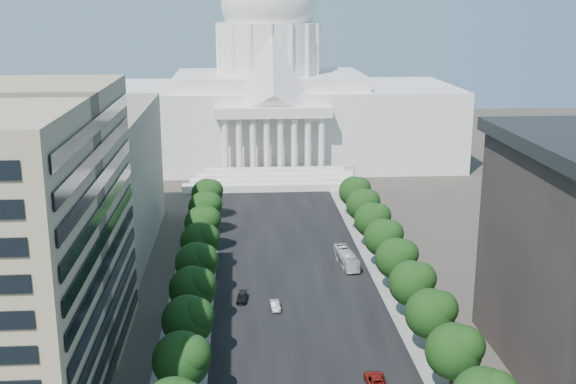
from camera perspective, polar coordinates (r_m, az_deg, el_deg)
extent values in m
cube|color=black|center=(149.11, 0.14, -5.30)|extent=(30.00, 260.00, 0.01)
cube|color=gray|center=(149.05, -7.19, -5.43)|extent=(8.00, 260.00, 0.02)
cube|color=gray|center=(151.58, 7.35, -5.09)|extent=(8.00, 260.00, 0.02)
cube|color=white|center=(238.09, -1.49, 5.40)|extent=(120.00, 50.00, 25.00)
cube|color=white|center=(236.17, -1.52, 8.88)|extent=(60.00, 40.00, 4.00)
cube|color=white|center=(210.20, -1.18, 6.37)|extent=(34.00, 8.00, 3.00)
cylinder|color=white|center=(235.36, -1.53, 11.30)|extent=(32.00, 32.00, 16.00)
ellipsoid|color=white|center=(234.93, -1.56, 14.71)|extent=(30.00, 30.00, 27.60)
cube|color=gray|center=(158.63, -17.69, 0.87)|extent=(38.00, 52.00, 30.00)
sphere|color=black|center=(97.12, -8.43, -13.00)|extent=(7.60, 7.60, 7.60)
sphere|color=black|center=(95.82, -7.67, -12.60)|extent=(5.32, 5.32, 5.32)
cylinder|color=#33261C|center=(109.90, -7.86, -12.26)|extent=(0.56, 0.56, 2.94)
sphere|color=black|center=(107.86, -7.95, -10.03)|extent=(7.60, 7.60, 7.60)
sphere|color=black|center=(106.60, -7.28, -9.64)|extent=(5.32, 5.32, 5.32)
cylinder|color=#33261C|center=(120.69, -7.50, -9.68)|extent=(0.56, 0.56, 2.94)
sphere|color=black|center=(118.84, -7.57, -7.61)|extent=(7.60, 7.60, 7.60)
sphere|color=black|center=(117.62, -6.96, -7.24)|extent=(5.32, 5.32, 5.32)
cylinder|color=#33261C|center=(131.70, -7.19, -7.52)|extent=(0.56, 0.56, 2.94)
sphere|color=black|center=(130.00, -7.26, -5.61)|extent=(7.60, 7.60, 7.60)
sphere|color=black|center=(128.82, -6.70, -5.24)|extent=(5.32, 5.32, 5.32)
cylinder|color=#33261C|center=(142.86, -6.94, -5.70)|extent=(0.56, 0.56, 2.94)
sphere|color=black|center=(141.30, -7.00, -3.92)|extent=(7.60, 7.60, 7.60)
sphere|color=black|center=(140.15, -6.48, -3.57)|extent=(5.32, 5.32, 5.32)
cylinder|color=#33261C|center=(154.15, -6.72, -4.15)|extent=(0.56, 0.56, 2.94)
sphere|color=black|center=(152.70, -6.78, -2.48)|extent=(7.60, 7.60, 7.60)
sphere|color=black|center=(151.58, -6.30, -2.15)|extent=(5.32, 5.32, 5.32)
cylinder|color=#33261C|center=(165.54, -6.54, -2.81)|extent=(0.56, 0.56, 2.94)
sphere|color=black|center=(164.19, -6.59, -1.24)|extent=(7.60, 7.60, 7.60)
sphere|color=black|center=(163.09, -6.14, -0.92)|extent=(5.32, 5.32, 5.32)
cylinder|color=#33261C|center=(177.01, -6.38, -1.64)|extent=(0.56, 0.56, 2.94)
sphere|color=black|center=(175.75, -6.42, -0.17)|extent=(7.60, 7.60, 7.60)
sphere|color=black|center=(174.67, -6.00, 0.14)|extent=(5.32, 5.32, 5.32)
cylinder|color=#33261C|center=(102.94, 12.78, -14.49)|extent=(0.56, 0.56, 2.94)
sphere|color=black|center=(100.76, 12.93, -12.15)|extent=(7.60, 7.60, 7.60)
sphere|color=black|center=(99.99, 13.84, -11.70)|extent=(5.32, 5.32, 5.32)
cylinder|color=#33261C|center=(113.13, 11.04, -11.58)|extent=(0.56, 0.56, 2.94)
sphere|color=black|center=(111.15, 11.16, -9.40)|extent=(7.60, 7.60, 7.60)
sphere|color=black|center=(110.37, 11.97, -8.98)|extent=(5.32, 5.32, 5.32)
cylinder|color=#33261C|center=(123.64, 9.62, -9.15)|extent=(0.56, 0.56, 2.94)
sphere|color=black|center=(121.83, 9.71, -7.13)|extent=(7.60, 7.60, 7.60)
sphere|color=black|center=(121.05, 10.44, -6.73)|extent=(5.32, 5.32, 5.32)
cylinder|color=#33261C|center=(134.41, 8.44, -7.10)|extent=(0.56, 0.56, 2.94)
sphere|color=black|center=(132.74, 8.51, -5.22)|extent=(7.60, 7.60, 7.60)
sphere|color=black|center=(131.95, 9.17, -4.84)|extent=(5.32, 5.32, 5.32)
cylinder|color=#33261C|center=(145.36, 7.44, -5.36)|extent=(0.56, 0.56, 2.94)
sphere|color=black|center=(143.83, 7.50, -3.60)|extent=(7.60, 7.60, 7.60)
sphere|color=black|center=(143.03, 8.10, -3.24)|extent=(5.32, 5.32, 5.32)
cylinder|color=#33261C|center=(156.47, 6.59, -3.86)|extent=(0.56, 0.56, 2.94)
sphere|color=black|center=(155.05, 6.64, -2.21)|extent=(7.60, 7.60, 7.60)
sphere|color=black|center=(154.25, 7.19, -1.87)|extent=(5.32, 5.32, 5.32)
cylinder|color=#33261C|center=(167.70, 5.85, -2.55)|extent=(0.56, 0.56, 2.94)
sphere|color=black|center=(166.37, 5.90, -1.01)|extent=(7.60, 7.60, 7.60)
sphere|color=black|center=(165.58, 6.40, -0.69)|extent=(5.32, 5.32, 5.32)
cylinder|color=#33261C|center=(179.04, 5.21, -1.42)|extent=(0.56, 0.56, 2.94)
sphere|color=black|center=(177.79, 5.25, 0.04)|extent=(7.60, 7.60, 7.60)
sphere|color=black|center=(177.00, 5.72, 0.34)|extent=(5.32, 5.32, 5.32)
cylinder|color=gray|center=(101.40, 14.43, -13.13)|extent=(0.18, 0.18, 9.00)
cylinder|color=gray|center=(99.13, 13.92, -10.99)|extent=(2.40, 0.14, 0.14)
sphere|color=gray|center=(98.86, 13.30, -11.09)|extent=(0.44, 0.44, 0.44)
cylinder|color=gray|center=(123.05, 10.82, -7.79)|extent=(0.18, 0.18, 9.00)
cylinder|color=gray|center=(121.20, 10.37, -5.94)|extent=(2.40, 0.14, 0.14)
sphere|color=gray|center=(120.97, 9.86, -6.01)|extent=(0.44, 0.44, 0.44)
cylinder|color=gray|center=(145.79, 8.37, -4.07)|extent=(0.18, 0.18, 9.00)
cylinder|color=gray|center=(144.22, 7.97, -2.47)|extent=(2.40, 0.14, 0.14)
sphere|color=gray|center=(144.03, 7.54, -2.51)|extent=(0.44, 0.44, 0.44)
cylinder|color=gray|center=(169.16, 6.60, -1.35)|extent=(0.18, 0.18, 9.00)
cylinder|color=gray|center=(167.81, 6.24, 0.05)|extent=(2.40, 0.14, 0.14)
sphere|color=gray|center=(167.65, 5.87, 0.01)|extent=(0.44, 0.44, 0.44)
cylinder|color=gray|center=(192.94, 5.27, 0.70)|extent=(0.18, 0.18, 9.00)
cylinder|color=gray|center=(191.76, 4.95, 1.94)|extent=(2.40, 0.14, 0.14)
sphere|color=gray|center=(191.62, 4.62, 1.91)|extent=(0.44, 0.44, 0.44)
imported|color=#A6A8AE|center=(125.37, -1.04, -8.97)|extent=(1.86, 4.37, 1.40)
imported|color=maroon|center=(103.04, 6.95, -14.59)|extent=(2.78, 5.95, 1.65)
imported|color=black|center=(128.92, -3.65, -8.34)|extent=(2.25, 4.56, 1.28)
imported|color=silver|center=(145.37, 4.63, -5.23)|extent=(3.82, 11.58, 3.16)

